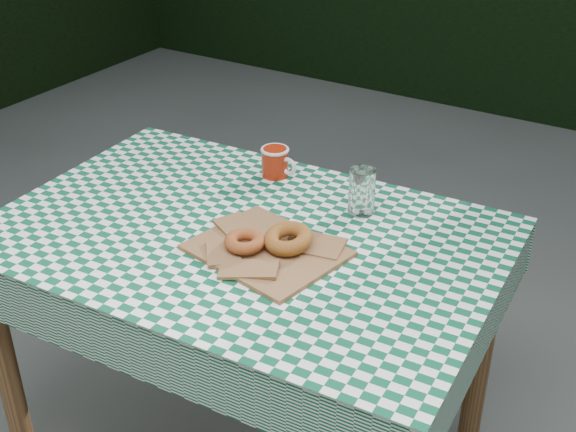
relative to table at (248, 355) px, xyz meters
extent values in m
cube|color=brown|center=(0.00, 0.00, 0.00)|extent=(1.23, 0.85, 0.75)
cube|color=#0B4C30|center=(0.00, 0.00, 0.38)|extent=(1.25, 0.87, 0.01)
cube|color=brown|center=(0.10, -0.05, 0.39)|extent=(0.37, 0.32, 0.02)
torus|color=#9C4C20|center=(0.06, -0.08, 0.41)|extent=(0.11, 0.11, 0.03)
torus|color=#935F1E|center=(0.14, -0.02, 0.42)|extent=(0.15, 0.15, 0.04)
cylinder|color=white|center=(0.20, 0.23, 0.44)|extent=(0.08, 0.08, 0.12)
camera|label=1|loc=(0.90, -1.26, 1.30)|focal=46.56mm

